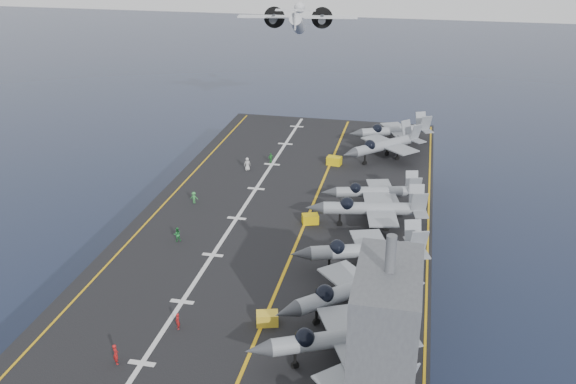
# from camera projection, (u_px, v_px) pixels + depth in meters

# --- Properties ---
(ground) EXTENTS (500.00, 500.00, 0.00)m
(ground) POSITION_uv_depth(u_px,v_px,m) (282.00, 292.00, 86.62)
(ground) COLOR #142135
(ground) RESTS_ON ground
(hull) EXTENTS (36.00, 90.00, 10.00)m
(hull) POSITION_uv_depth(u_px,v_px,m) (282.00, 259.00, 84.62)
(hull) COLOR #56595E
(hull) RESTS_ON ground
(flight_deck) EXTENTS (38.00, 92.00, 0.40)m
(flight_deck) POSITION_uv_depth(u_px,v_px,m) (282.00, 224.00, 82.54)
(flight_deck) COLOR black
(flight_deck) RESTS_ON hull
(foul_line) EXTENTS (0.35, 90.00, 0.02)m
(foul_line) POSITION_uv_depth(u_px,v_px,m) (304.00, 225.00, 81.88)
(foul_line) COLOR gold
(foul_line) RESTS_ON flight_deck
(landing_centerline) EXTENTS (0.50, 90.00, 0.02)m
(landing_centerline) POSITION_uv_depth(u_px,v_px,m) (237.00, 218.00, 83.59)
(landing_centerline) COLOR silver
(landing_centerline) RESTS_ON flight_deck
(deck_edge_port) EXTENTS (0.25, 90.00, 0.02)m
(deck_edge_port) POSITION_uv_depth(u_px,v_px,m) (158.00, 211.00, 85.69)
(deck_edge_port) COLOR gold
(deck_edge_port) RESTS_ON flight_deck
(deck_edge_stbd) EXTENTS (0.25, 90.00, 0.02)m
(deck_edge_stbd) POSITION_uv_depth(u_px,v_px,m) (428.00, 236.00, 78.92)
(deck_edge_stbd) COLOR gold
(deck_edge_stbd) RESTS_ON flight_deck
(island_superstructure) EXTENTS (5.00, 10.00, 15.00)m
(island_superstructure) POSITION_uv_depth(u_px,v_px,m) (386.00, 322.00, 49.70)
(island_superstructure) COLOR #56595E
(island_superstructure) RESTS_ON flight_deck
(fighter_jet_1) EXTENTS (17.95, 15.48, 5.25)m
(fighter_jet_1) POSITION_uv_depth(u_px,v_px,m) (342.00, 337.00, 55.96)
(fighter_jet_1) COLOR gray
(fighter_jet_1) RESTS_ON flight_deck
(fighter_jet_2) EXTENTS (18.64, 18.33, 5.45)m
(fighter_jet_2) POSITION_uv_depth(u_px,v_px,m) (354.00, 288.00, 63.06)
(fighter_jet_2) COLOR #8E959E
(fighter_jet_2) RESTS_ON flight_deck
(fighter_jet_3) EXTENTS (17.46, 14.28, 5.23)m
(fighter_jet_3) POSITION_uv_depth(u_px,v_px,m) (367.00, 249.00, 70.56)
(fighter_jet_3) COLOR #8D959C
(fighter_jet_3) RESTS_ON flight_deck
(fighter_jet_4) EXTENTS (16.67, 12.61, 5.25)m
(fighter_jet_4) POSITION_uv_depth(u_px,v_px,m) (374.00, 207.00, 80.52)
(fighter_jet_4) COLOR #979FA6
(fighter_jet_4) RESTS_ON flight_deck
(fighter_jet_5) EXTENTS (15.13, 11.90, 4.64)m
(fighter_jet_5) POSITION_uv_depth(u_px,v_px,m) (377.00, 191.00, 86.13)
(fighter_jet_5) COLOR #9298A0
(fighter_jet_5) RESTS_ON flight_deck
(fighter_jet_7) EXTENTS (17.85, 17.98, 5.28)m
(fighter_jet_7) POSITION_uv_depth(u_px,v_px,m) (386.00, 144.00, 102.56)
(fighter_jet_7) COLOR #98A1AA
(fighter_jet_7) RESTS_ON flight_deck
(fighter_jet_8) EXTENTS (16.97, 14.61, 4.97)m
(fighter_jet_8) POSITION_uv_depth(u_px,v_px,m) (395.00, 130.00, 109.71)
(fighter_jet_8) COLOR #939CA2
(fighter_jet_8) RESTS_ON flight_deck
(tow_cart_a) EXTENTS (2.39, 1.88, 1.26)m
(tow_cart_a) POSITION_uv_depth(u_px,v_px,m) (267.00, 318.00, 61.89)
(tow_cart_a) COLOR gold
(tow_cart_a) RESTS_ON flight_deck
(tow_cart_b) EXTENTS (2.37, 1.94, 1.22)m
(tow_cart_b) POSITION_uv_depth(u_px,v_px,m) (310.00, 219.00, 82.06)
(tow_cart_b) COLOR #DAB608
(tow_cart_b) RESTS_ON flight_deck
(tow_cart_c) EXTENTS (2.42, 1.77, 1.33)m
(tow_cart_c) POSITION_uv_depth(u_px,v_px,m) (334.00, 161.00, 101.19)
(tow_cart_c) COLOR yellow
(tow_cart_c) RESTS_ON flight_deck
(crew_1) EXTENTS (1.37, 1.43, 1.99)m
(crew_1) POSITION_uv_depth(u_px,v_px,m) (116.00, 354.00, 56.34)
(crew_1) COLOR #B21919
(crew_1) RESTS_ON flight_deck
(crew_2) EXTENTS (1.29, 1.14, 1.80)m
(crew_2) POSITION_uv_depth(u_px,v_px,m) (177.00, 234.00, 77.51)
(crew_2) COLOR #24853A
(crew_2) RESTS_ON flight_deck
(crew_3) EXTENTS (1.02, 0.71, 1.63)m
(crew_3) POSITION_uv_depth(u_px,v_px,m) (194.00, 197.00, 87.74)
(crew_3) COLOR green
(crew_3) RESTS_ON flight_deck
(crew_4) EXTENTS (1.15, 1.15, 1.62)m
(crew_4) POSITION_uv_depth(u_px,v_px,m) (271.00, 158.00, 101.91)
(crew_4) COLOR #268C33
(crew_4) RESTS_ON flight_deck
(crew_5) EXTENTS (1.47, 1.30, 2.05)m
(crew_5) POSITION_uv_depth(u_px,v_px,m) (247.00, 164.00, 98.85)
(crew_5) COLOR silver
(crew_5) RESTS_ON flight_deck
(crew_6) EXTENTS (1.16, 1.20, 1.68)m
(crew_6) POSITION_uv_depth(u_px,v_px,m) (178.00, 321.00, 61.13)
(crew_6) COLOR #B21919
(crew_6) RESTS_ON flight_deck
(transport_plane) EXTENTS (25.23, 18.96, 5.49)m
(transport_plane) POSITION_uv_depth(u_px,v_px,m) (297.00, 24.00, 125.10)
(transport_plane) COLOR #BCBEC0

